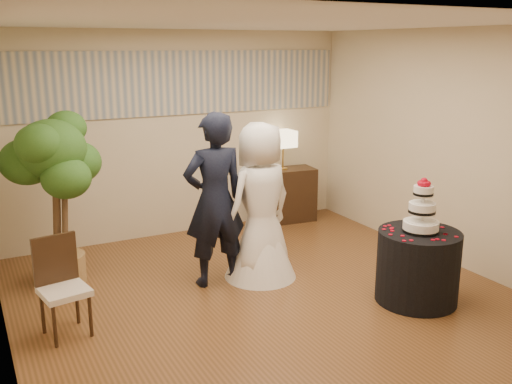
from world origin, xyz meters
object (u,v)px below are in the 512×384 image
groom (215,200)px  ficus_tree (56,200)px  console (282,195)px  table_lamp (283,150)px  wedding_cake (422,205)px  cake_table (418,267)px  bride (260,202)px  side_chair (64,288)px

groom → ficus_tree: (-1.53, 0.79, 0.01)m
console → table_lamp: (0.00, 0.00, 0.69)m
wedding_cake → table_lamp: (0.17, 3.06, 0.06)m
groom → cake_table: (1.66, -1.39, -0.58)m
wedding_cake → ficus_tree: bearing=145.6°
console → bride: bearing=-120.9°
bride → wedding_cake: bride is taller
groom → bride: bearing=173.7°
cake_table → side_chair: bearing=164.4°
table_lamp → wedding_cake: bearing=-93.2°
cake_table → bride: bearing=130.7°
wedding_cake → table_lamp: size_ratio=0.97×
table_lamp → ficus_tree: bearing=-165.4°
bride → cake_table: bride is taller
wedding_cake → console: wedding_cake is taller
groom → console: groom is taller
bride → wedding_cake: (1.14, -1.32, 0.14)m
bride → cake_table: (1.14, -1.32, -0.52)m
groom → bride: (0.53, -0.07, -0.07)m
wedding_cake → bride: bearing=130.7°
bride → table_lamp: size_ratio=3.09×
console → side_chair: side_chair is taller
bride → console: (1.31, 1.74, -0.49)m
side_chair → bride: bearing=-0.2°
bride → side_chair: (-2.22, -0.38, -0.44)m
groom → side_chair: groom is taller
wedding_cake → cake_table: bearing=0.0°
bride → side_chair: bearing=-4.4°
bride → table_lamp: (1.31, 1.74, 0.20)m
bride → console: bearing=-141.2°
groom → side_chair: size_ratio=2.09×
console → ficus_tree: (-3.36, -0.88, 0.57)m
wedding_cake → table_lamp: bearing=86.8°
cake_table → table_lamp: size_ratio=1.45×
wedding_cake → side_chair: (-3.36, 0.94, -0.58)m
groom → wedding_cake: size_ratio=3.40×
bride → cake_table: 1.82m
groom → console: size_ratio=1.99×
console → side_chair: 4.12m
side_chair → console: bearing=21.0°
cake_table → side_chair: side_chair is taller
cake_table → ficus_tree: ficus_tree is taller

